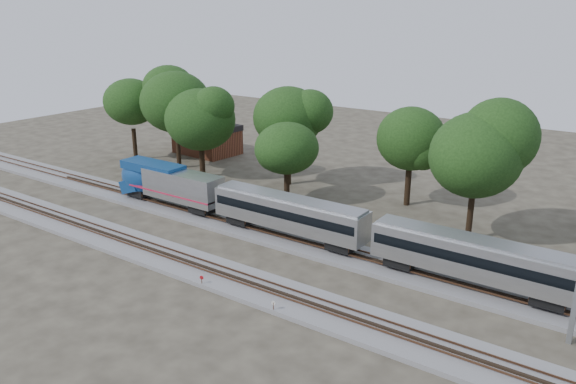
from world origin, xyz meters
name	(u,v)px	position (x,y,z in m)	size (l,w,h in m)	color
ground	(223,253)	(0.00, 0.00, 0.00)	(160.00, 160.00, 0.00)	#383328
track_far	(261,232)	(0.00, 6.00, 0.21)	(160.00, 5.00, 0.73)	slate
track_near	(193,266)	(0.00, -4.00, 0.21)	(160.00, 5.00, 0.73)	slate
switch_stand_red	(202,280)	(3.25, -6.34, 0.71)	(0.35, 0.12, 1.11)	#512D19
switch_stand_white	(273,306)	(10.73, -6.36, 0.72)	(0.36, 0.07, 1.13)	#512D19
switch_lever	(246,297)	(7.44, -5.66, 0.15)	(0.50, 0.30, 0.30)	#512D19
brick_building	(207,139)	(-28.00, 28.23, 2.37)	(10.36, 7.72, 4.71)	brown
tree_0	(131,102)	(-34.47, 18.94, 8.95)	(9.11, 9.11, 12.84)	black
tree_1	(175,102)	(-25.38, 19.32, 9.70)	(9.87, 9.87, 13.92)	black
tree_2	(200,120)	(-19.32, 17.86, 8.04)	(8.19, 8.19, 11.54)	black
tree_3	(288,117)	(-7.58, 21.85, 9.01)	(9.18, 9.18, 12.94)	black
tree_4	(287,148)	(-3.56, 15.82, 6.68)	(6.81, 6.81, 9.61)	black
tree_5	(411,139)	(8.82, 23.16, 8.05)	(8.20, 8.20, 11.56)	black
tree_6	(477,155)	(18.23, 16.84, 8.85)	(9.01, 9.01, 12.71)	black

